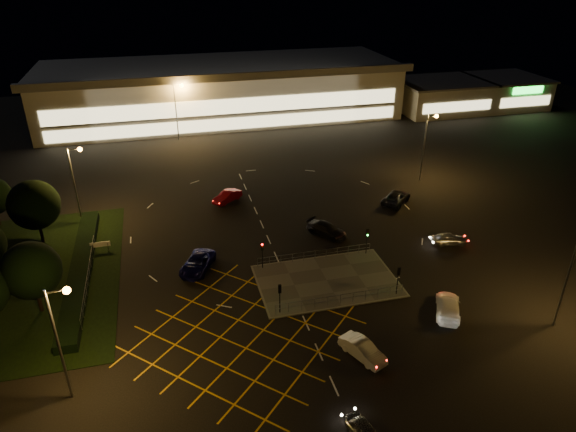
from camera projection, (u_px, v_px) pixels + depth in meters
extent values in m
plane|color=black|center=(303.00, 273.00, 54.86)|extent=(180.00, 180.00, 0.00)
cube|color=#4C4944|center=(327.00, 281.00, 53.55)|extent=(14.00, 9.00, 0.12)
cube|color=black|center=(31.00, 279.00, 53.82)|extent=(18.00, 30.00, 0.08)
cube|color=black|center=(81.00, 269.00, 54.71)|extent=(2.00, 26.00, 1.00)
cube|color=beige|center=(221.00, 91.00, 105.93)|extent=(70.00, 25.00, 10.00)
cube|color=slate|center=(220.00, 65.00, 103.55)|extent=(72.00, 26.50, 0.60)
cube|color=#FFEAA5|center=(230.00, 107.00, 95.13)|extent=(66.00, 0.20, 3.00)
cube|color=#FFEAA5|center=(231.00, 124.00, 96.60)|extent=(66.00, 0.20, 2.20)
cube|color=beige|center=(440.00, 96.00, 110.13)|extent=(18.00, 14.00, 6.00)
cube|color=slate|center=(442.00, 82.00, 108.69)|extent=(18.80, 14.80, 0.40)
cube|color=#FFEAA5|center=(457.00, 107.00, 104.25)|extent=(15.30, 0.20, 2.00)
cube|color=beige|center=(505.00, 92.00, 113.67)|extent=(14.00, 14.00, 6.00)
cube|color=slate|center=(508.00, 77.00, 112.23)|extent=(14.80, 14.80, 0.40)
cube|color=#FFEAA5|center=(525.00, 102.00, 107.79)|extent=(11.90, 0.20, 2.00)
cube|color=#19E533|center=(528.00, 90.00, 106.60)|extent=(7.00, 0.30, 1.40)
cylinder|color=slate|center=(59.00, 347.00, 37.37)|extent=(0.20, 0.20, 10.00)
cylinder|color=slate|center=(56.00, 291.00, 35.33)|extent=(1.40, 0.12, 0.12)
sphere|color=orange|center=(67.00, 290.00, 35.51)|extent=(0.56, 0.56, 0.56)
cylinder|color=slate|center=(567.00, 280.00, 44.94)|extent=(0.20, 0.20, 10.00)
cylinder|color=slate|center=(75.00, 187.00, 62.76)|extent=(0.20, 0.20, 10.00)
cylinder|color=slate|center=(74.00, 149.00, 60.71)|extent=(1.40, 0.12, 0.12)
sphere|color=orange|center=(80.00, 149.00, 60.89)|extent=(0.56, 0.56, 0.56)
cylinder|color=slate|center=(424.00, 148.00, 75.09)|extent=(0.20, 0.20, 10.00)
cylinder|color=slate|center=(432.00, 116.00, 73.04)|extent=(1.40, 0.12, 0.12)
sphere|color=orange|center=(437.00, 116.00, 73.22)|extent=(0.56, 0.56, 0.56)
cylinder|color=slate|center=(176.00, 113.00, 91.67)|extent=(0.20, 0.20, 10.00)
cylinder|color=slate|center=(178.00, 86.00, 89.63)|extent=(1.40, 0.12, 0.12)
sphere|color=orange|center=(182.00, 86.00, 89.80)|extent=(0.56, 0.56, 0.56)
cylinder|color=slate|center=(379.00, 96.00, 102.24)|extent=(0.20, 0.20, 10.00)
cylinder|color=slate|center=(385.00, 72.00, 100.19)|extent=(1.40, 0.12, 0.12)
sphere|color=orange|center=(388.00, 72.00, 100.37)|extent=(0.56, 0.56, 0.56)
cylinder|color=black|center=(280.00, 299.00, 48.07)|extent=(0.10, 0.10, 3.00)
cube|color=black|center=(280.00, 289.00, 47.52)|extent=(0.28, 0.18, 0.90)
sphere|color=#19FF33|center=(279.00, 288.00, 47.63)|extent=(0.16, 0.16, 0.16)
cylinder|color=black|center=(398.00, 281.00, 50.72)|extent=(0.10, 0.10, 3.00)
cube|color=black|center=(399.00, 271.00, 50.17)|extent=(0.28, 0.18, 0.90)
sphere|color=#19FF33|center=(398.00, 270.00, 50.28)|extent=(0.16, 0.16, 0.16)
cylinder|color=black|center=(262.00, 256.00, 54.95)|extent=(0.10, 0.10, 3.00)
cube|color=black|center=(262.00, 246.00, 54.40)|extent=(0.28, 0.18, 0.90)
sphere|color=#FF0C0C|center=(262.00, 247.00, 54.29)|extent=(0.16, 0.16, 0.16)
cylinder|color=black|center=(367.00, 242.00, 57.61)|extent=(0.10, 0.10, 3.00)
cube|color=black|center=(368.00, 233.00, 57.06)|extent=(0.28, 0.18, 0.90)
sphere|color=#19FF33|center=(368.00, 233.00, 56.94)|extent=(0.16, 0.16, 0.16)
cylinder|color=black|center=(41.00, 232.00, 60.06)|extent=(0.36, 0.36, 2.88)
sphere|color=black|center=(34.00, 205.00, 58.45)|extent=(5.76, 5.76, 5.76)
cylinder|color=black|center=(39.00, 300.00, 48.49)|extent=(0.36, 0.36, 2.70)
sphere|color=black|center=(31.00, 270.00, 46.98)|extent=(5.40, 5.40, 5.40)
imported|color=#BBBBBB|center=(363.00, 350.00, 43.28)|extent=(3.28, 4.71, 1.47)
imported|color=#0C0D4C|center=(197.00, 263.00, 55.19)|extent=(4.79, 6.14, 1.55)
imported|color=black|center=(327.00, 229.00, 62.00)|extent=(4.81, 5.44, 1.51)
imported|color=#A4A5AB|center=(449.00, 239.00, 60.07)|extent=(4.33, 2.40, 1.40)
imported|color=maroon|center=(227.00, 197.00, 70.34)|extent=(4.51, 3.98, 1.48)
imported|color=black|center=(396.00, 198.00, 69.95)|extent=(5.78, 5.68, 1.54)
imported|color=white|center=(448.00, 307.00, 48.48)|extent=(4.40, 5.66, 1.53)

